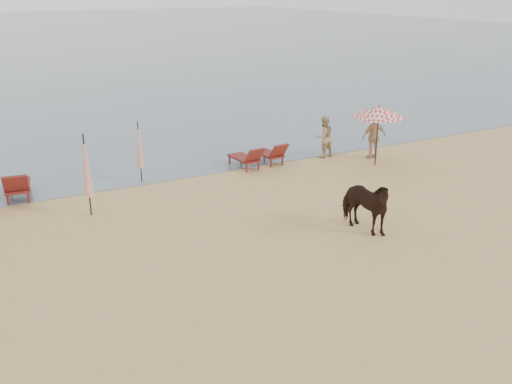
{
  "coord_description": "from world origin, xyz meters",
  "views": [
    {
      "loc": [
        -6.59,
        -7.36,
        6.21
      ],
      "look_at": [
        0.0,
        5.0,
        1.1
      ],
      "focal_mm": 40.0,
      "sensor_mm": 36.0,
      "label": 1
    }
  ],
  "objects_px": {
    "umbrella_open_right": "(379,112)",
    "beachgoer_right_a": "(324,137)",
    "umbrella_closed_right": "(139,145)",
    "cow": "(364,205)",
    "beachgoer_right_b": "(374,137)",
    "umbrella_closed_left": "(86,166)",
    "lounger_cluster_right": "(259,155)"
  },
  "relations": [
    {
      "from": "umbrella_closed_right",
      "to": "beachgoer_right_b",
      "type": "distance_m",
      "value": 8.72
    },
    {
      "from": "umbrella_closed_right",
      "to": "beachgoer_right_b",
      "type": "bearing_deg",
      "value": -9.6
    },
    {
      "from": "umbrella_closed_right",
      "to": "beachgoer_right_b",
      "type": "height_order",
      "value": "umbrella_closed_right"
    },
    {
      "from": "umbrella_open_right",
      "to": "beachgoer_right_b",
      "type": "distance_m",
      "value": 1.48
    },
    {
      "from": "lounger_cluster_right",
      "to": "umbrella_closed_left",
      "type": "bearing_deg",
      "value": -169.31
    },
    {
      "from": "cow",
      "to": "beachgoer_right_a",
      "type": "distance_m",
      "value": 6.98
    },
    {
      "from": "umbrella_open_right",
      "to": "cow",
      "type": "bearing_deg",
      "value": -147.63
    },
    {
      "from": "umbrella_open_right",
      "to": "beachgoer_right_a",
      "type": "height_order",
      "value": "umbrella_open_right"
    },
    {
      "from": "lounger_cluster_right",
      "to": "beachgoer_right_a",
      "type": "height_order",
      "value": "beachgoer_right_a"
    },
    {
      "from": "umbrella_open_right",
      "to": "umbrella_closed_right",
      "type": "relative_size",
      "value": 1.08
    },
    {
      "from": "cow",
      "to": "lounger_cluster_right",
      "type": "bearing_deg",
      "value": 76.25
    },
    {
      "from": "lounger_cluster_right",
      "to": "umbrella_closed_right",
      "type": "bearing_deg",
      "value": 170.61
    },
    {
      "from": "umbrella_open_right",
      "to": "umbrella_closed_left",
      "type": "relative_size",
      "value": 0.93
    },
    {
      "from": "umbrella_open_right",
      "to": "umbrella_closed_right",
      "type": "xyz_separation_m",
      "value": [
        -8.07,
        2.23,
        -0.73
      ]
    },
    {
      "from": "lounger_cluster_right",
      "to": "umbrella_closed_right",
      "type": "xyz_separation_m",
      "value": [
        -4.3,
        0.31,
        0.85
      ]
    },
    {
      "from": "umbrella_open_right",
      "to": "beachgoer_right_b",
      "type": "height_order",
      "value": "umbrella_open_right"
    },
    {
      "from": "cow",
      "to": "beachgoer_right_a",
      "type": "xyz_separation_m",
      "value": [
        3.04,
        6.29,
        0.04
      ]
    },
    {
      "from": "beachgoer_right_a",
      "to": "cow",
      "type": "bearing_deg",
      "value": 57.61
    },
    {
      "from": "beachgoer_right_b",
      "to": "cow",
      "type": "bearing_deg",
      "value": 56.34
    },
    {
      "from": "lounger_cluster_right",
      "to": "beachgoer_right_b",
      "type": "height_order",
      "value": "beachgoer_right_b"
    },
    {
      "from": "lounger_cluster_right",
      "to": "beachgoer_right_a",
      "type": "distance_m",
      "value": 2.74
    },
    {
      "from": "umbrella_closed_left",
      "to": "beachgoer_right_a",
      "type": "bearing_deg",
      "value": 10.56
    },
    {
      "from": "beachgoer_right_b",
      "to": "lounger_cluster_right",
      "type": "bearing_deg",
      "value": -7.35
    },
    {
      "from": "umbrella_closed_left",
      "to": "cow",
      "type": "xyz_separation_m",
      "value": [
        6.14,
        -4.57,
        -0.72
      ]
    },
    {
      "from": "umbrella_closed_right",
      "to": "umbrella_open_right",
      "type": "bearing_deg",
      "value": -15.44
    },
    {
      "from": "umbrella_open_right",
      "to": "umbrella_closed_left",
      "type": "xyz_separation_m",
      "value": [
        -10.24,
        0.07,
        -0.52
      ]
    },
    {
      "from": "umbrella_open_right",
      "to": "beachgoer_right_a",
      "type": "xyz_separation_m",
      "value": [
        -1.06,
        1.78,
        -1.2
      ]
    },
    {
      "from": "umbrella_closed_right",
      "to": "cow",
      "type": "relative_size",
      "value": 1.15
    },
    {
      "from": "umbrella_closed_right",
      "to": "beachgoer_right_b",
      "type": "xyz_separation_m",
      "value": [
        8.59,
        -1.45,
        -0.42
      ]
    },
    {
      "from": "cow",
      "to": "beachgoer_right_b",
      "type": "distance_m",
      "value": 7.02
    },
    {
      "from": "umbrella_closed_right",
      "to": "cow",
      "type": "height_order",
      "value": "umbrella_closed_right"
    },
    {
      "from": "lounger_cluster_right",
      "to": "umbrella_open_right",
      "type": "relative_size",
      "value": 0.81
    }
  ]
}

